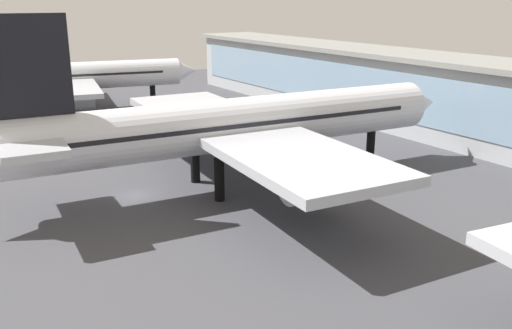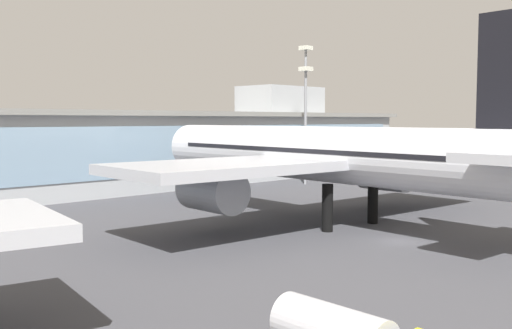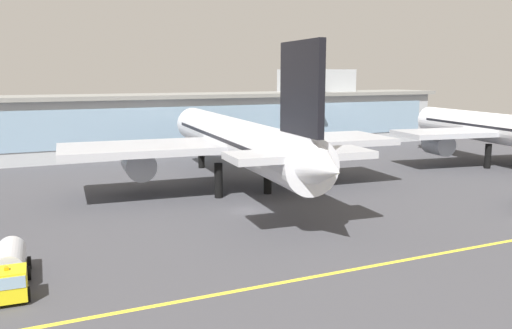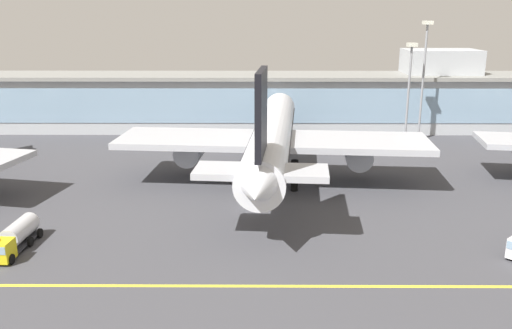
% 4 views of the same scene
% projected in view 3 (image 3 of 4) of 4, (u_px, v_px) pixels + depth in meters
% --- Properties ---
extents(ground_plane, '(192.94, 192.94, 0.00)m').
position_uv_depth(ground_plane, '(247.00, 210.00, 64.45)').
color(ground_plane, '#424247').
extents(taxiway_centreline_stripe, '(154.35, 0.50, 0.01)m').
position_uv_depth(taxiway_centreline_stripe, '(352.00, 270.00, 44.75)').
color(taxiway_centreline_stripe, yellow).
rests_on(taxiway_centreline_stripe, ground).
extents(terminal_building, '(140.81, 14.00, 17.60)m').
position_uv_depth(terminal_building, '(157.00, 122.00, 109.55)').
color(terminal_building, '#ADB2B7').
rests_on(terminal_building, ground).
extents(airliner_near_right, '(48.22, 60.50, 19.72)m').
position_uv_depth(airliner_near_right, '(235.00, 140.00, 74.37)').
color(airliner_near_right, black).
rests_on(airliner_near_right, ground).
extents(airliner_far_right, '(37.77, 48.50, 18.17)m').
position_uv_depth(airliner_far_right, '(494.00, 129.00, 95.88)').
color(airliner_far_right, black).
rests_on(airliner_far_right, ground).
extents(baggage_tug_near, '(3.24, 9.14, 2.90)m').
position_uv_depth(baggage_tug_near, '(10.00, 269.00, 40.78)').
color(baggage_tug_near, black).
rests_on(baggage_tug_near, ground).
extents(apron_light_mast_west, '(1.80, 1.80, 23.95)m').
position_uv_depth(apron_light_mast_west, '(317.00, 78.00, 111.56)').
color(apron_light_mast_west, gray).
rests_on(apron_light_mast_west, ground).
extents(apron_light_mast_centre, '(1.80, 1.80, 19.90)m').
position_uv_depth(apron_light_mast_centre, '(310.00, 89.00, 107.72)').
color(apron_light_mast_centre, gray).
rests_on(apron_light_mast_centre, ground).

